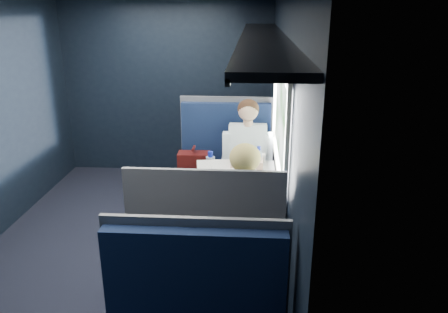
# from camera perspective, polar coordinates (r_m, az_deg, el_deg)

# --- Properties ---
(ground) EXTENTS (2.80, 4.20, 0.01)m
(ground) POSITION_cam_1_polar(r_m,az_deg,el_deg) (4.44, -11.91, -11.44)
(ground) COLOR black
(room_shell) EXTENTS (3.00, 4.40, 2.40)m
(room_shell) POSITION_cam_1_polar(r_m,az_deg,el_deg) (3.90, -13.08, 7.62)
(room_shell) COLOR black
(room_shell) RESTS_ON ground
(table) EXTENTS (0.62, 1.00, 0.74)m
(table) POSITION_cam_1_polar(r_m,az_deg,el_deg) (3.98, 1.91, -3.94)
(table) COLOR #54565E
(table) RESTS_ON ground
(seat_bay_near) EXTENTS (1.04, 0.62, 1.26)m
(seat_bay_near) POSITION_cam_1_polar(r_m,az_deg,el_deg) (4.89, -0.09, -2.44)
(seat_bay_near) COLOR #0C1735
(seat_bay_near) RESTS_ON ground
(seat_bay_far) EXTENTS (1.04, 0.62, 1.26)m
(seat_bay_far) POSITION_cam_1_polar(r_m,az_deg,el_deg) (3.34, -1.92, -13.75)
(seat_bay_far) COLOR #0C1735
(seat_bay_far) RESTS_ON ground
(seat_row_front) EXTENTS (1.04, 0.51, 1.16)m
(seat_row_front) POSITION_cam_1_polar(r_m,az_deg,el_deg) (5.76, 0.70, 0.85)
(seat_row_front) COLOR #0C1735
(seat_row_front) RESTS_ON ground
(man) EXTENTS (0.53, 0.56, 1.32)m
(man) POSITION_cam_1_polar(r_m,az_deg,el_deg) (4.61, 3.06, 0.10)
(man) COLOR black
(man) RESTS_ON ground
(woman) EXTENTS (0.53, 0.56, 1.32)m
(woman) POSITION_cam_1_polar(r_m,az_deg,el_deg) (3.31, 2.65, -7.76)
(woman) COLOR black
(woman) RESTS_ON ground
(papers) EXTENTS (0.67, 0.88, 0.01)m
(papers) POSITION_cam_1_polar(r_m,az_deg,el_deg) (4.04, 0.51, -2.38)
(papers) COLOR white
(papers) RESTS_ON table
(laptop) EXTENTS (0.25, 0.31, 0.22)m
(laptop) POSITION_cam_1_polar(r_m,az_deg,el_deg) (3.95, 6.96, -2.14)
(laptop) COLOR silver
(laptop) RESTS_ON table
(bottle_small) EXTENTS (0.06, 0.06, 0.21)m
(bottle_small) POSITION_cam_1_polar(r_m,az_deg,el_deg) (4.21, 4.54, -0.18)
(bottle_small) COLOR silver
(bottle_small) RESTS_ON table
(cup) EXTENTS (0.07, 0.07, 0.09)m
(cup) POSITION_cam_1_polar(r_m,az_deg,el_deg) (4.35, 4.96, -0.23)
(cup) COLOR white
(cup) RESTS_ON table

